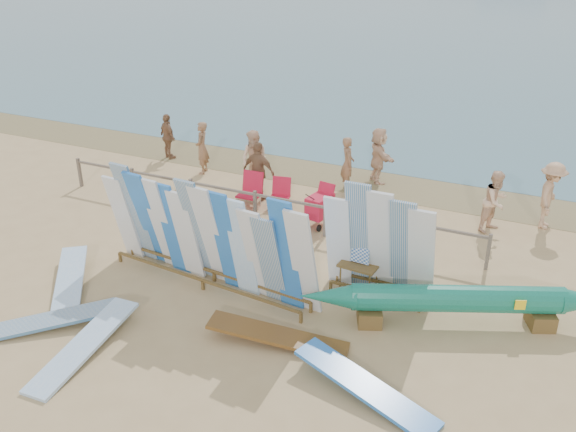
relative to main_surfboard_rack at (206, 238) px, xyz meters
The scene contains 23 objects.
ground 1.34m from the main_surfboard_rack, 152.26° to the left, with size 160.00×160.00×0.00m, color tan.
wet_sand_strip 7.61m from the main_surfboard_rack, 94.32° to the left, with size 40.00×2.60×0.01m, color olive.
fence 3.39m from the main_surfboard_rack, 99.75° to the left, with size 12.08×0.08×0.90m.
main_surfboard_rack is the anchor object (origin of this frame).
side_surfboard_rack 3.67m from the main_surfboard_rack, 17.81° to the left, with size 2.30×0.78×2.66m.
outrigger_canoe 5.28m from the main_surfboard_rack, ahead, with size 5.88×2.89×0.88m.
vendor_table 3.37m from the main_surfboard_rack, 20.90° to the left, with size 0.86×0.64×1.08m.
flat_board_c 2.84m from the main_surfboard_rack, 28.51° to the right, with size 0.56×2.70×0.07m, color brown.
flat_board_b 3.32m from the main_surfboard_rack, 105.75° to the right, with size 0.56×2.70×0.07m, color #9AC8F7.
flat_board_a 3.24m from the main_surfboard_rack, 152.75° to the right, with size 0.56×2.70×0.07m, color #9AC8F7.
flat_board_d 4.79m from the main_surfboard_rack, 24.45° to the right, with size 0.56×2.70×0.07m, color blue.
flat_board_e 3.61m from the main_surfboard_rack, 128.03° to the right, with size 0.56×2.70×0.07m, color beige.
beach_chair_left 4.41m from the main_surfboard_rack, 105.93° to the left, with size 0.63×0.66×0.97m.
beach_chair_right 4.56m from the main_surfboard_rack, 94.97° to the left, with size 0.62×0.64×0.84m.
stroller 4.04m from the main_surfboard_rack, 74.39° to the left, with size 0.69×0.89×1.11m.
beachgoer_8 7.59m from the main_surfboard_rack, 46.11° to the left, with size 0.79×0.38×1.63m, color beige.
beachgoer_1 6.98m from the main_surfboard_rack, 122.99° to the left, with size 0.61×0.34×1.68m, color #8C6042.
beachgoer_2 5.58m from the main_surfboard_rack, 107.13° to the left, with size 0.88×0.42×1.82m, color beige.
beachgoer_7 6.58m from the main_surfboard_rack, 82.43° to the left, with size 0.59×0.33×1.63m, color #8C6042.
beachgoer_4 4.84m from the main_surfboard_rack, 104.00° to the left, with size 1.02×0.44×1.73m, color #8C6042.
beachgoer_5 7.62m from the main_surfboard_rack, 78.45° to the left, with size 1.61×0.52×1.73m, color beige.
beachgoer_extra_1 8.60m from the main_surfboard_rack, 130.52° to the left, with size 0.91×0.39×1.55m, color #8C6042.
beachgoer_9 9.01m from the main_surfboard_rack, 43.79° to the left, with size 1.16×0.48×1.79m, color tan.
Camera 1 is at (6.98, -10.01, 7.10)m, focal length 38.00 mm.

